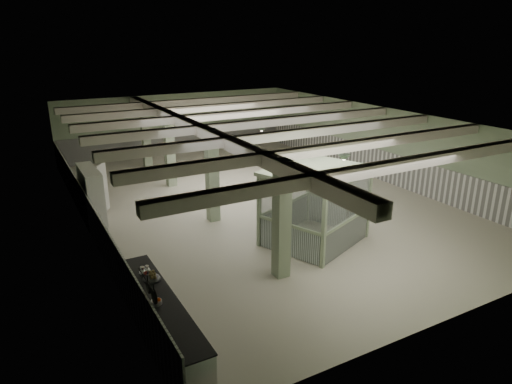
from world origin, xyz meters
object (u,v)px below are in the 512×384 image
walkin_cooler (92,196)px  guard_booth (316,193)px  prep_counter (160,316)px  filing_cabinet (350,212)px

walkin_cooler → guard_booth: size_ratio=0.56×
prep_counter → guard_booth: bearing=21.5°
walkin_cooler → prep_counter: bearing=-89.4°
guard_booth → filing_cabinet: size_ratio=3.10×
walkin_cooler → guard_booth: 8.48m
walkin_cooler → guard_booth: guard_booth is taller
filing_cabinet → guard_booth: bearing=-147.6°
prep_counter → guard_booth: guard_booth is taller
walkin_cooler → guard_booth: (6.42, -5.50, 0.72)m
prep_counter → filing_cabinet: 8.60m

